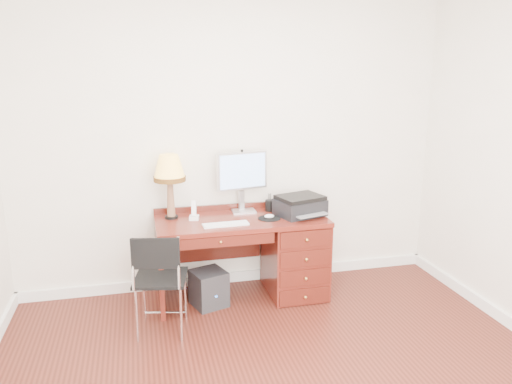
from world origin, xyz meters
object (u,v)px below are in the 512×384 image
object	(u,v)px
desk	(276,251)
leg_lamp	(169,172)
phone	(194,214)
chair	(161,274)
monitor	(243,174)
equipment_box	(209,288)
printer	(300,205)

from	to	relation	value
desk	leg_lamp	bearing A→B (deg)	171.11
phone	chair	size ratio (longest dim) A/B	0.20
phone	monitor	bearing A→B (deg)	32.50
monitor	equipment_box	size ratio (longest dim) A/B	1.74
phone	equipment_box	size ratio (longest dim) A/B	0.54
printer	equipment_box	world-z (taller)	printer
monitor	phone	world-z (taller)	monitor
equipment_box	leg_lamp	bearing A→B (deg)	119.82
desk	phone	size ratio (longest dim) A/B	8.76
desk	printer	world-z (taller)	printer
leg_lamp	chair	world-z (taller)	leg_lamp
desk	monitor	world-z (taller)	monitor
printer	phone	bearing A→B (deg)	158.49
monitor	printer	distance (m)	0.59
leg_lamp	equipment_box	xyz separation A→B (m)	(0.28, -0.25, -1.01)
leg_lamp	desk	bearing A→B (deg)	-8.89
printer	leg_lamp	size ratio (longest dim) A/B	0.84
desk	monitor	size ratio (longest dim) A/B	2.70
monitor	chair	distance (m)	1.23
printer	equipment_box	distance (m)	1.10
leg_lamp	phone	bearing A→B (deg)	-25.79
monitor	printer	xyz separation A→B (m)	(0.47, -0.24, -0.26)
phone	chair	xyz separation A→B (m)	(-0.33, -0.56, -0.29)
printer	desk	bearing A→B (deg)	156.36
desk	phone	bearing A→B (deg)	175.93
desk	equipment_box	size ratio (longest dim) A/B	4.70
desk	phone	distance (m)	0.83
leg_lamp	chair	xyz separation A→B (m)	(-0.14, -0.65, -0.66)
printer	chair	size ratio (longest dim) A/B	0.57
desk	printer	bearing A→B (deg)	-6.83
monitor	printer	bearing A→B (deg)	-38.80
printer	phone	size ratio (longest dim) A/B	2.79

